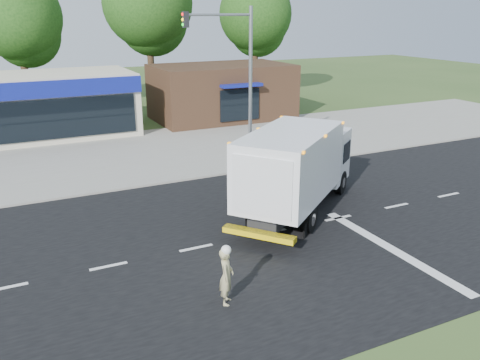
{
  "coord_description": "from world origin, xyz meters",
  "views": [
    {
      "loc": [
        -8.62,
        -14.88,
        7.77
      ],
      "look_at": [
        -0.61,
        1.43,
        1.7
      ],
      "focal_mm": 38.0,
      "sensor_mm": 36.0,
      "label": 1
    }
  ],
  "objects": [
    {
      "name": "road_asphalt",
      "position": [
        0.0,
        0.0,
        0.0
      ],
      "size": [
        60.0,
        14.0,
        0.02
      ],
      "primitive_type": "cube",
      "color": "black",
      "rests_on": "ground"
    },
    {
      "name": "traffic_signal_pole",
      "position": [
        2.35,
        7.6,
        4.92
      ],
      "size": [
        3.51,
        0.25,
        8.0
      ],
      "color": "gray",
      "rests_on": "ground"
    },
    {
      "name": "ground",
      "position": [
        0.0,
        0.0,
        0.0
      ],
      "size": [
        120.0,
        120.0,
        0.0
      ],
      "primitive_type": "plane",
      "color": "#385123",
      "rests_on": "ground"
    },
    {
      "name": "parking_apron",
      "position": [
        0.0,
        14.0,
        0.01
      ],
      "size": [
        60.0,
        9.0,
        0.02
      ],
      "primitive_type": "cube",
      "color": "gray",
      "rests_on": "ground"
    },
    {
      "name": "lane_markings",
      "position": [
        1.35,
        -1.35,
        0.02
      ],
      "size": [
        55.2,
        7.0,
        0.01
      ],
      "color": "silver",
      "rests_on": "road_asphalt"
    },
    {
      "name": "emergency_worker",
      "position": [
        -3.49,
        -3.59,
        0.87
      ],
      "size": [
        0.65,
        0.72,
        1.77
      ],
      "rotation": [
        0.0,
        0.0,
        1.05
      ],
      "color": "tan",
      "rests_on": "ground"
    },
    {
      "name": "sidewalk",
      "position": [
        0.0,
        8.2,
        0.06
      ],
      "size": [
        60.0,
        2.4,
        0.12
      ],
      "primitive_type": "cube",
      "color": "gray",
      "rests_on": "ground"
    },
    {
      "name": "ems_box_truck",
      "position": [
        1.84,
        1.29,
        2.05
      ],
      "size": [
        7.8,
        6.92,
        3.55
      ],
      "rotation": [
        0.0,
        0.0,
        0.67
      ],
      "color": "black",
      "rests_on": "ground"
    },
    {
      "name": "background_trees",
      "position": [
        -0.85,
        28.16,
        7.38
      ],
      "size": [
        36.77,
        7.39,
        12.1
      ],
      "color": "#332114",
      "rests_on": "ground"
    },
    {
      "name": "brown_storefront",
      "position": [
        7.0,
        19.98,
        2.0
      ],
      "size": [
        10.0,
        6.7,
        4.0
      ],
      "color": "#382316",
      "rests_on": "ground"
    }
  ]
}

